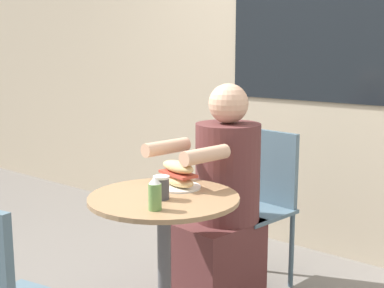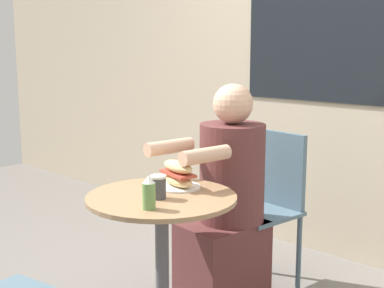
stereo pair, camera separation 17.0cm
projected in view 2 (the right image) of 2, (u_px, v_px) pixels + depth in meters
name	position (u px, v px, depth m)	size (l,w,h in m)	color
storefront_wall	(344.00, 35.00, 3.26)	(8.00, 0.09, 2.80)	#B7A88E
cafe_table	(162.00, 238.00, 2.33)	(0.65, 0.65, 0.70)	#997551
diner_chair	(269.00, 195.00, 2.97)	(0.42, 0.42, 0.87)	slate
seated_diner	(227.00, 211.00, 2.73)	(0.38, 0.61, 1.15)	brown
sandwich_on_plate	(178.00, 175.00, 2.42)	(0.22, 0.21, 0.12)	white
drink_cup	(158.00, 187.00, 2.24)	(0.07, 0.07, 0.10)	#424247
condiment_bottle	(149.00, 193.00, 2.09)	(0.05, 0.05, 0.14)	#66934C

